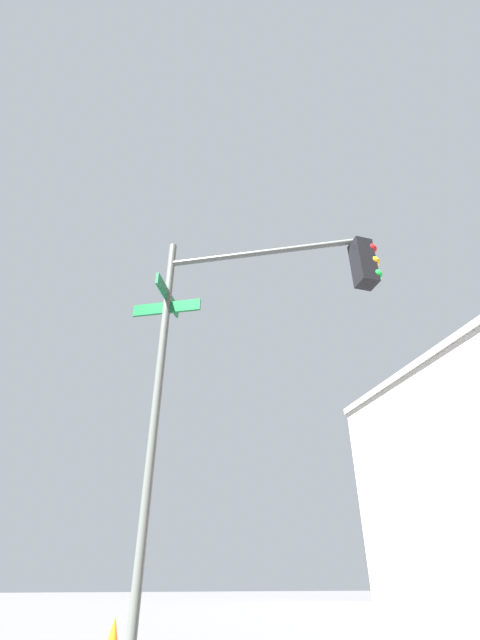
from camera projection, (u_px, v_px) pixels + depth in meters
name	position (u px, v px, depth m)	size (l,w,h in m)	color
traffic_signal_near	(254.00, 322.00, 6.32)	(2.01, 3.47, 5.94)	#474C47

